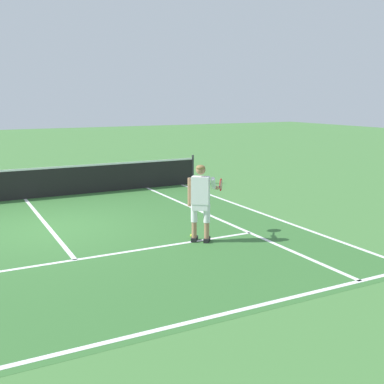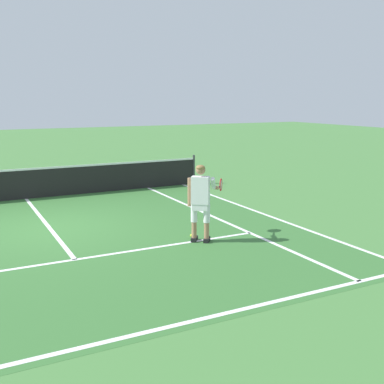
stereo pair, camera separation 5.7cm
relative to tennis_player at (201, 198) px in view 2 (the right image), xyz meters
The scene contains 10 objects.
ground_plane 3.95m from the tennis_player, 136.40° to the left, with size 80.00×80.00×0.00m, color #477F3D.
court_inner_surface 3.34m from the tennis_player, 150.36° to the left, with size 10.98×10.17×0.00m, color #387033.
line_baseline 4.43m from the tennis_player, 129.96° to the right, with size 10.98×0.10×0.01m, color white.
line_service 2.94m from the tennis_player, behind, with size 8.23×0.10×0.01m, color white.
line_centre_service 4.39m from the tennis_player, 130.36° to the left, with size 0.10×6.40×0.01m, color white.
line_singles_right 2.29m from the tennis_player, 49.55° to the left, with size 0.10×9.77×0.01m, color white.
line_doubles_right 3.29m from the tennis_player, 30.10° to the left, with size 0.10×9.77×0.01m, color white.
tennis_net 7.05m from the tennis_player, 113.21° to the left, with size 11.96×0.08×1.07m.
tennis_player is the anchor object (origin of this frame).
tennis_ball_near_feet 1.04m from the tennis_player, 92.83° to the left, with size 0.07×0.07×0.07m, color #CCE02D.
Camera 2 is at (-1.97, -11.46, 3.10)m, focal length 44.14 mm.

